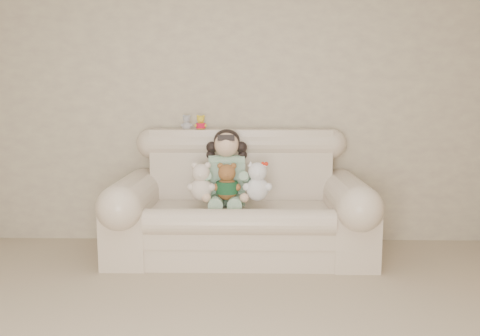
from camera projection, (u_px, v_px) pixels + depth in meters
name	position (u px, v px, depth m)	size (l,w,h in m)	color
wall_back	(241.00, 97.00, 4.54)	(4.50, 4.50, 0.00)	tan
sofa	(240.00, 195.00, 4.15)	(2.10, 0.95, 1.03)	beige
seated_child	(227.00, 166.00, 4.20)	(0.38, 0.47, 0.63)	#2C7943
brown_teddy	(227.00, 178.00, 4.02)	(0.22, 0.17, 0.34)	brown
white_cat	(257.00, 177.00, 3.99)	(0.23, 0.18, 0.37)	white
cream_teddy	(201.00, 178.00, 4.00)	(0.23, 0.17, 0.35)	white
yellow_mini_bear	(201.00, 122.00, 4.43)	(0.11, 0.08, 0.17)	yellow
grey_mini_plush	(187.00, 121.00, 4.47)	(0.11, 0.08, 0.17)	#B9BAC0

